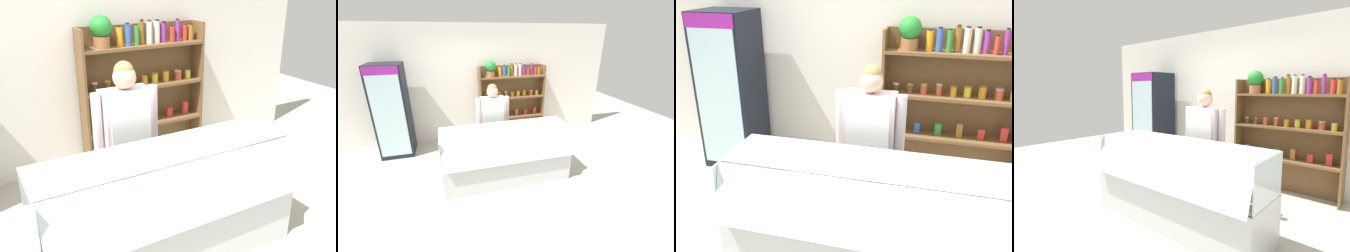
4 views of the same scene
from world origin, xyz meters
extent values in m
cube|color=white|center=(0.00, 1.97, 1.35)|extent=(6.80, 0.10, 2.70)
cube|color=black|center=(-1.83, 1.50, 0.97)|extent=(0.65, 0.62, 1.95)
cube|color=silver|center=(-1.83, 1.19, 0.97)|extent=(0.57, 0.01, 1.75)
cube|color=#8C1E8C|center=(-1.83, 1.18, 1.86)|extent=(0.61, 0.01, 0.16)
cylinder|color=#3356B2|center=(-2.03, 1.25, 0.32)|extent=(0.06, 0.06, 0.15)
cylinder|color=#2D8C38|center=(-1.90, 1.25, 0.36)|extent=(0.06, 0.06, 0.22)
cylinder|color=red|center=(-1.77, 1.25, 0.35)|extent=(0.06, 0.06, 0.20)
cylinder|color=red|center=(-1.63, 1.25, 0.34)|extent=(0.07, 0.07, 0.17)
cylinder|color=red|center=(-2.03, 1.25, 0.84)|extent=(0.06, 0.06, 0.15)
cylinder|color=#2D8C38|center=(-1.90, 1.25, 0.85)|extent=(0.06, 0.06, 0.18)
cylinder|color=#2D8C38|center=(-1.77, 1.25, 0.86)|extent=(0.07, 0.07, 0.20)
cylinder|color=purple|center=(-1.63, 1.25, 0.86)|extent=(0.07, 0.07, 0.19)
cylinder|color=purple|center=(-2.03, 1.25, 1.37)|extent=(0.05, 0.05, 0.17)
cylinder|color=#3356B2|center=(-1.90, 1.25, 1.39)|extent=(0.05, 0.05, 0.22)
cylinder|color=red|center=(-1.77, 1.25, 1.38)|extent=(0.06, 0.06, 0.21)
cylinder|color=#3356B2|center=(-1.63, 1.25, 1.37)|extent=(0.05, 0.05, 0.17)
cube|color=brown|center=(0.85, 1.85, 0.89)|extent=(1.60, 0.02, 1.78)
cube|color=brown|center=(0.06, 1.71, 0.89)|extent=(0.03, 0.28, 1.78)
cube|color=brown|center=(0.85, 1.71, 0.53)|extent=(1.54, 0.28, 0.04)
cube|color=brown|center=(0.85, 1.71, 1.03)|extent=(1.54, 0.28, 0.04)
cube|color=brown|center=(0.85, 1.71, 1.53)|extent=(1.54, 0.28, 0.04)
cylinder|color=#996038|center=(0.32, 1.71, 1.61)|extent=(0.19, 0.19, 0.13)
sphere|color=#23812D|center=(0.32, 1.71, 1.79)|extent=(0.25, 0.25, 0.25)
cylinder|color=orange|center=(0.54, 1.71, 1.66)|extent=(0.08, 0.08, 0.22)
cylinder|color=black|center=(0.54, 1.71, 1.77)|extent=(0.05, 0.05, 0.02)
cylinder|color=#3356B2|center=(0.65, 1.70, 1.67)|extent=(0.07, 0.07, 0.25)
cylinder|color=black|center=(0.65, 1.71, 1.80)|extent=(0.05, 0.05, 0.02)
cylinder|color=#2D8C38|center=(0.75, 1.68, 1.66)|extent=(0.06, 0.06, 0.23)
cylinder|color=black|center=(0.75, 1.71, 1.79)|extent=(0.04, 0.04, 0.02)
cylinder|color=#9E6623|center=(0.84, 1.74, 1.68)|extent=(0.06, 0.06, 0.28)
cylinder|color=black|center=(0.84, 1.71, 1.83)|extent=(0.04, 0.04, 0.02)
cylinder|color=silver|center=(0.93, 1.71, 1.68)|extent=(0.07, 0.07, 0.26)
cylinder|color=black|center=(0.93, 1.71, 1.82)|extent=(0.05, 0.05, 0.02)
cylinder|color=silver|center=(1.04, 1.73, 1.68)|extent=(0.08, 0.08, 0.26)
cylinder|color=black|center=(1.04, 1.71, 1.82)|extent=(0.05, 0.05, 0.02)
cylinder|color=purple|center=(1.13, 1.74, 1.66)|extent=(0.07, 0.07, 0.24)
cylinder|color=black|center=(1.13, 1.71, 1.79)|extent=(0.05, 0.05, 0.02)
cylinder|color=red|center=(1.24, 1.69, 1.64)|extent=(0.06, 0.06, 0.19)
cylinder|color=black|center=(1.24, 1.71, 1.74)|extent=(0.04, 0.04, 0.02)
cylinder|color=purple|center=(1.32, 1.71, 1.68)|extent=(0.06, 0.06, 0.26)
cylinder|color=black|center=(1.32, 1.71, 1.81)|extent=(0.04, 0.04, 0.02)
cylinder|color=brown|center=(0.20, 1.73, 1.09)|extent=(0.07, 0.07, 0.09)
cylinder|color=silver|center=(0.20, 1.71, 1.15)|extent=(0.07, 0.07, 0.01)
cylinder|color=brown|center=(0.37, 1.70, 1.10)|extent=(0.07, 0.07, 0.09)
cylinder|color=gold|center=(0.37, 1.71, 1.15)|extent=(0.07, 0.07, 0.01)
cylinder|color=#BF4C2D|center=(0.52, 1.71, 1.10)|extent=(0.08, 0.08, 0.11)
cylinder|color=gold|center=(0.52, 1.71, 1.16)|extent=(0.08, 0.08, 0.01)
cylinder|color=#BF4C2D|center=(0.69, 1.71, 1.11)|extent=(0.07, 0.07, 0.12)
cylinder|color=silver|center=(0.69, 1.71, 1.17)|extent=(0.07, 0.07, 0.01)
cylinder|color=orange|center=(0.85, 1.70, 1.10)|extent=(0.07, 0.07, 0.10)
cylinder|color=gold|center=(0.85, 1.71, 1.15)|extent=(0.07, 0.07, 0.01)
cylinder|color=yellow|center=(1.00, 1.72, 1.10)|extent=(0.08, 0.08, 0.11)
cylinder|color=gold|center=(1.00, 1.71, 1.17)|extent=(0.08, 0.08, 0.01)
cylinder|color=orange|center=(1.16, 1.72, 1.11)|extent=(0.08, 0.08, 0.12)
cylinder|color=gold|center=(1.16, 1.71, 1.17)|extent=(0.08, 0.08, 0.01)
cylinder|color=#BF4C2D|center=(1.34, 1.70, 1.10)|extent=(0.09, 0.09, 0.11)
cylinder|color=silver|center=(1.34, 1.71, 1.17)|extent=(0.09, 0.09, 0.01)
cube|color=#3356B2|center=(0.24, 1.71, 0.62)|extent=(0.08, 0.04, 0.15)
cube|color=#3356B2|center=(0.48, 1.71, 0.62)|extent=(0.07, 0.04, 0.13)
cube|color=#2D8C38|center=(0.72, 1.71, 0.62)|extent=(0.08, 0.05, 0.15)
cube|color=#9E6623|center=(0.97, 1.71, 0.64)|extent=(0.07, 0.04, 0.17)
cube|color=red|center=(1.21, 1.71, 0.61)|extent=(0.08, 0.04, 0.12)
cube|color=red|center=(1.46, 1.71, 0.64)|extent=(0.08, 0.05, 0.17)
cube|color=silver|center=(0.20, -0.06, 0.28)|extent=(2.21, 0.69, 0.55)
cube|color=white|center=(0.20, -0.06, 0.57)|extent=(2.15, 0.63, 0.03)
cube|color=silver|center=(0.20, -0.38, 0.78)|extent=(2.17, 0.16, 0.47)
cube|color=silver|center=(0.20, -0.01, 1.00)|extent=(2.17, 0.53, 0.01)
cube|color=silver|center=(-0.90, -0.06, 0.78)|extent=(0.01, 0.65, 0.45)
cube|color=tan|center=(-0.70, 0.02, 0.61)|extent=(0.16, 0.13, 0.05)
cube|color=white|center=(-0.70, -0.18, 0.61)|extent=(0.05, 0.03, 0.02)
cube|color=tan|center=(-0.40, 0.02, 0.61)|extent=(0.16, 0.14, 0.05)
cube|color=white|center=(-0.40, -0.18, 0.61)|extent=(0.05, 0.03, 0.02)
cube|color=beige|center=(-0.10, 0.02, 0.61)|extent=(0.16, 0.12, 0.04)
cube|color=white|center=(-0.10, -0.18, 0.61)|extent=(0.05, 0.03, 0.02)
cube|color=beige|center=(0.20, 0.02, 0.61)|extent=(0.16, 0.11, 0.06)
cube|color=white|center=(0.20, -0.18, 0.61)|extent=(0.05, 0.03, 0.02)
cube|color=tan|center=(0.50, 0.02, 0.61)|extent=(0.16, 0.14, 0.05)
cube|color=white|center=(0.50, -0.18, 0.61)|extent=(0.05, 0.03, 0.02)
cube|color=tan|center=(0.80, 0.02, 0.61)|extent=(0.17, 0.12, 0.05)
cube|color=white|center=(0.80, -0.18, 0.61)|extent=(0.05, 0.03, 0.02)
cube|color=beige|center=(1.10, 0.02, 0.61)|extent=(0.16, 0.13, 0.06)
cube|color=white|center=(1.10, -0.18, 0.61)|extent=(0.05, 0.03, 0.02)
cylinder|color=tan|center=(-0.73, -0.16, 0.66)|extent=(0.21, 0.18, 0.15)
cylinder|color=#C1706B|center=(-0.51, -0.16, 0.64)|extent=(0.18, 0.12, 0.12)
cylinder|color=white|center=(0.75, -0.14, 0.68)|extent=(0.07, 0.07, 0.20)
cylinder|color=white|center=(0.85, -0.14, 0.70)|extent=(0.07, 0.07, 0.23)
cylinder|color=#2D2D38|center=(0.02, 0.59, 0.37)|extent=(0.13, 0.13, 0.75)
cylinder|color=#2D2D38|center=(0.22, 0.59, 0.37)|extent=(0.13, 0.13, 0.75)
cube|color=silver|center=(0.12, 0.59, 1.06)|extent=(0.45, 0.24, 0.62)
cube|color=white|center=(0.12, 0.47, 0.73)|extent=(0.38, 0.01, 1.16)
cylinder|color=silver|center=(-0.16, 0.59, 1.09)|extent=(0.09, 0.09, 0.56)
cylinder|color=silver|center=(0.40, 0.59, 1.09)|extent=(0.09, 0.09, 0.56)
sphere|color=#D8AD8E|center=(0.12, 0.59, 1.48)|extent=(0.21, 0.21, 0.21)
sphere|color=#997A47|center=(0.12, 0.60, 1.53)|extent=(0.18, 0.18, 0.18)
camera|label=1|loc=(-1.12, -2.40, 2.30)|focal=40.00mm
camera|label=2|loc=(-0.73, -3.42, 2.49)|focal=24.00mm
camera|label=3|loc=(0.70, -2.51, 2.37)|focal=40.00mm
camera|label=4|loc=(2.17, -2.33, 1.60)|focal=28.00mm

